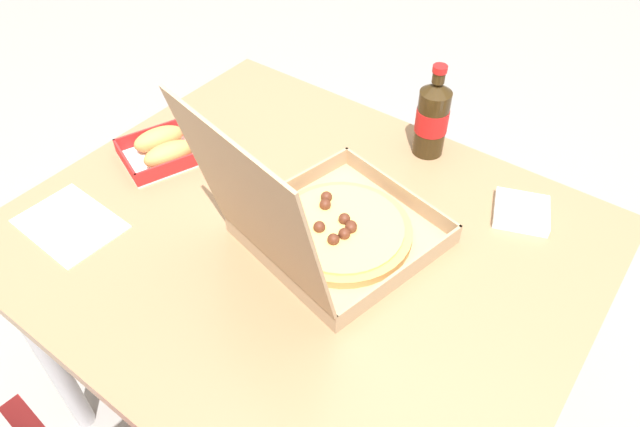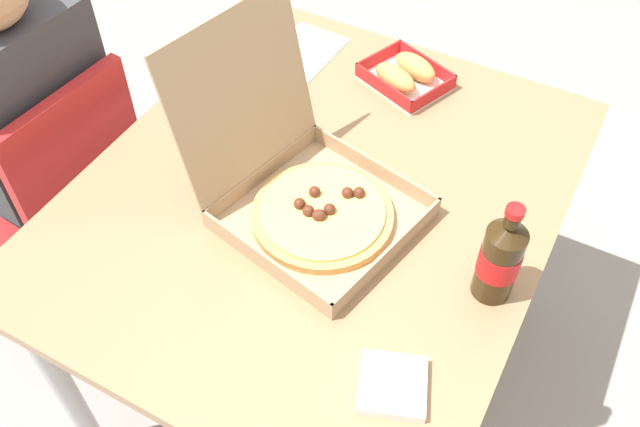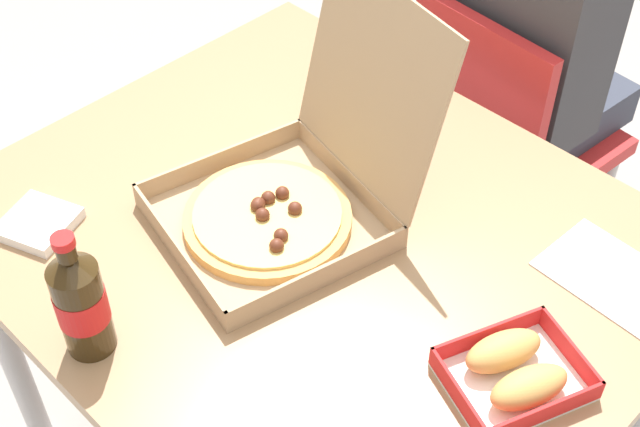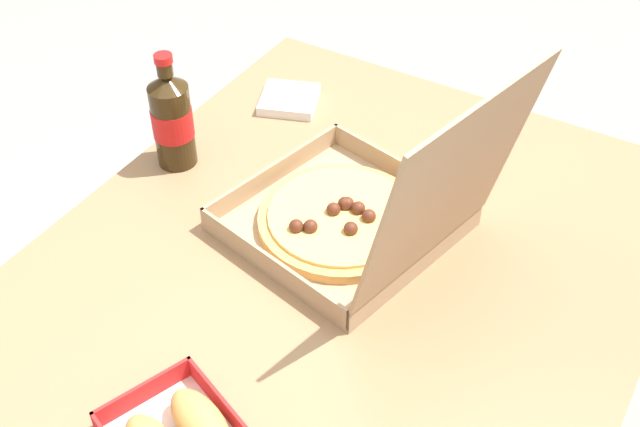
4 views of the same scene
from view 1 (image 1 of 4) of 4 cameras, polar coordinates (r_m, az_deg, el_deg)
ground_plane at (r=1.78m, az=-1.37°, el=-18.79°), size 10.00×10.00×0.00m
dining_table at (r=1.23m, az=-1.87°, el=-4.72°), size 1.12×0.93×0.74m
pizza_box_open at (r=1.11m, az=0.77°, el=-1.33°), size 0.41×0.47×0.37m
bread_side_box at (r=1.39m, az=-15.04°, el=6.26°), size 0.21×0.23×0.06m
cola_bottle at (r=1.34m, az=10.98°, el=9.26°), size 0.07×0.07×0.22m
paper_menu at (r=1.29m, az=-23.39°, el=-0.94°), size 0.22×0.16×0.00m
napkin_pile at (r=1.27m, az=19.21°, el=0.17°), size 0.14×0.14×0.02m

